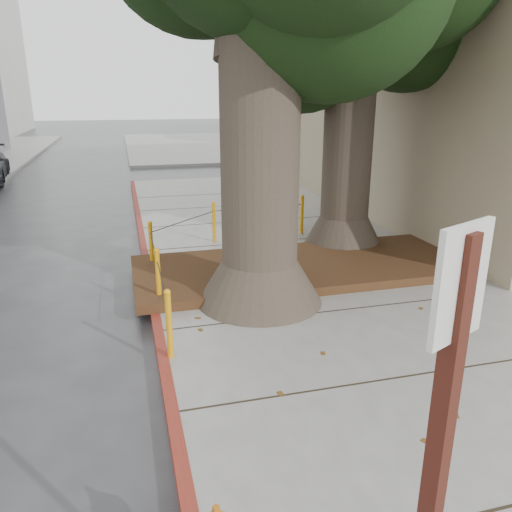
{
  "coord_description": "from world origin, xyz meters",
  "views": [
    {
      "loc": [
        -2.31,
        -4.63,
        3.39
      ],
      "look_at": [
        -0.5,
        2.19,
        1.1
      ],
      "focal_mm": 35.0,
      "sensor_mm": 36.0,
      "label": 1
    }
  ],
  "objects": [
    {
      "name": "ground",
      "position": [
        0.0,
        0.0,
        0.0
      ],
      "size": [
        140.0,
        140.0,
        0.0
      ],
      "primitive_type": "plane",
      "color": "#28282B",
      "rests_on": "ground"
    },
    {
      "name": "sidewalk_far",
      "position": [
        6.0,
        30.0,
        0.07
      ],
      "size": [
        16.0,
        20.0,
        0.15
      ],
      "primitive_type": "cube",
      "color": "slate",
      "rests_on": "ground"
    },
    {
      "name": "curb_red",
      "position": [
        -2.0,
        2.5,
        0.07
      ],
      "size": [
        0.14,
        26.0,
        0.16
      ],
      "primitive_type": "cube",
      "color": "maroon",
      "rests_on": "ground"
    },
    {
      "name": "planter_bed",
      "position": [
        0.9,
        3.9,
        0.23
      ],
      "size": [
        6.4,
        2.6,
        0.16
      ],
      "primitive_type": "cube",
      "color": "black",
      "rests_on": "sidewalk_main"
    },
    {
      "name": "building_side_white",
      "position": [
        16.0,
        26.0,
        4.5
      ],
      "size": [
        10.0,
        10.0,
        9.0
      ],
      "primitive_type": "cube",
      "color": "silver",
      "rests_on": "ground"
    },
    {
      "name": "building_side_grey",
      "position": [
        22.0,
        32.0,
        6.0
      ],
      "size": [
        12.0,
        14.0,
        12.0
      ],
      "primitive_type": "cube",
      "color": "slate",
      "rests_on": "ground"
    },
    {
      "name": "tree_far",
      "position": [
        2.64,
        5.32,
        5.02
      ],
      "size": [
        4.5,
        3.8,
        7.17
      ],
      "color": "#4C3F33",
      "rests_on": "sidewalk_main"
    },
    {
      "name": "bollard_ring",
      "position": [
        -0.87,
        4.38,
        0.66
      ],
      "size": [
        3.79,
        5.39,
        0.95
      ],
      "color": "orange",
      "rests_on": "sidewalk_main"
    },
    {
      "name": "car_silver",
      "position": [
        4.25,
        19.21,
        0.55
      ],
      "size": [
        3.25,
        1.34,
        1.1
      ],
      "primitive_type": "imported",
      "rotation": [
        0.0,
        0.0,
        1.56
      ],
      "color": "#AFAFB4",
      "rests_on": "ground"
    },
    {
      "name": "car_red",
      "position": [
        10.33,
        18.36,
        0.56
      ],
      "size": [
        3.42,
        1.23,
        1.12
      ],
      "primitive_type": "imported",
      "rotation": [
        0.0,
        0.0,
        1.56
      ],
      "color": "maroon",
      "rests_on": "ground"
    }
  ]
}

